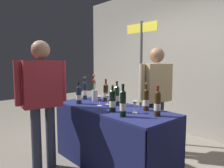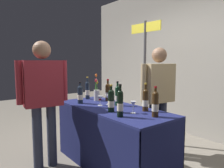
% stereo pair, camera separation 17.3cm
% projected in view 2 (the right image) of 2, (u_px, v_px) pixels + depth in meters
% --- Properties ---
extents(ground_plane, '(12.00, 12.00, 0.00)m').
position_uv_depth(ground_plane, '(112.00, 166.00, 2.81)').
color(ground_plane, gray).
extents(back_partition, '(5.82, 0.12, 2.89)m').
position_uv_depth(back_partition, '(197.00, 57.00, 3.85)').
color(back_partition, '#9E998E').
rests_on(back_partition, ground_plane).
extents(tasting_table, '(1.68, 0.69, 0.79)m').
position_uv_depth(tasting_table, '(112.00, 126.00, 2.75)').
color(tasting_table, '#191E51').
rests_on(tasting_table, ground_plane).
extents(featured_wine_bottle, '(0.07, 0.07, 0.33)m').
position_uv_depth(featured_wine_bottle, '(155.00, 104.00, 2.25)').
color(featured_wine_bottle, '#38230F').
rests_on(featured_wine_bottle, tasting_table).
extents(display_bottle_0, '(0.08, 0.08, 0.32)m').
position_uv_depth(display_bottle_0, '(111.00, 100.00, 2.46)').
color(display_bottle_0, black).
rests_on(display_bottle_0, tasting_table).
extents(display_bottle_1, '(0.07, 0.07, 0.35)m').
position_uv_depth(display_bottle_1, '(120.00, 103.00, 2.25)').
color(display_bottle_1, black).
rests_on(display_bottle_1, tasting_table).
extents(display_bottle_2, '(0.08, 0.08, 0.32)m').
position_uv_depth(display_bottle_2, '(108.00, 92.00, 3.16)').
color(display_bottle_2, '#38230F').
rests_on(display_bottle_2, tasting_table).
extents(display_bottle_3, '(0.07, 0.07, 0.35)m').
position_uv_depth(display_bottle_3, '(87.00, 90.00, 3.31)').
color(display_bottle_3, '#192333').
rests_on(display_bottle_3, tasting_table).
extents(display_bottle_4, '(0.07, 0.07, 0.33)m').
position_uv_depth(display_bottle_4, '(145.00, 100.00, 2.51)').
color(display_bottle_4, '#38230F').
rests_on(display_bottle_4, tasting_table).
extents(display_bottle_5, '(0.08, 0.08, 0.30)m').
position_uv_depth(display_bottle_5, '(80.00, 94.00, 2.96)').
color(display_bottle_5, '#192333').
rests_on(display_bottle_5, tasting_table).
extents(display_bottle_6, '(0.07, 0.07, 0.32)m').
position_uv_depth(display_bottle_6, '(118.00, 95.00, 2.82)').
color(display_bottle_6, black).
rests_on(display_bottle_6, tasting_table).
extents(wine_glass_near_vendor, '(0.08, 0.08, 0.13)m').
position_uv_depth(wine_glass_near_vendor, '(108.00, 97.00, 2.90)').
color(wine_glass_near_vendor, silver).
rests_on(wine_glass_near_vendor, tasting_table).
extents(wine_glass_mid, '(0.06, 0.06, 0.14)m').
position_uv_depth(wine_glass_mid, '(133.00, 104.00, 2.41)').
color(wine_glass_mid, silver).
rests_on(wine_glass_mid, tasting_table).
extents(wine_glass_near_taster, '(0.07, 0.07, 0.13)m').
position_uv_depth(wine_glass_near_taster, '(100.00, 99.00, 2.83)').
color(wine_glass_near_taster, silver).
rests_on(wine_glass_near_taster, tasting_table).
extents(flower_vase, '(0.09, 0.09, 0.40)m').
position_uv_depth(flower_vase, '(97.00, 93.00, 3.18)').
color(flower_vase, silver).
rests_on(flower_vase, tasting_table).
extents(vendor_presenter, '(0.27, 0.63, 1.57)m').
position_uv_depth(vendor_presenter, '(158.00, 91.00, 3.09)').
color(vendor_presenter, '#2D3347').
rests_on(vendor_presenter, ground_plane).
extents(taster_foreground_right, '(0.26, 0.63, 1.62)m').
position_uv_depth(taster_foreground_right, '(43.00, 93.00, 2.68)').
color(taster_foreground_right, '#2D3347').
rests_on(taster_foreground_right, ground_plane).
extents(booth_signpost, '(0.63, 0.04, 2.02)m').
position_uv_depth(booth_signpost, '(145.00, 68.00, 3.51)').
color(booth_signpost, '#47474C').
rests_on(booth_signpost, ground_plane).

